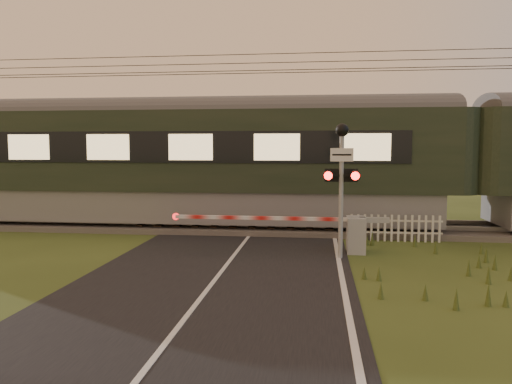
# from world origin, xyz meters

# --- Properties ---
(ground) EXTENTS (160.00, 160.00, 0.00)m
(ground) POSITION_xyz_m (0.00, 0.00, 0.00)
(ground) COLOR #37471B
(ground) RESTS_ON ground
(road) EXTENTS (6.00, 140.00, 0.03)m
(road) POSITION_xyz_m (0.02, -0.23, 0.01)
(road) COLOR black
(road) RESTS_ON ground
(track_bed) EXTENTS (140.00, 3.40, 0.39)m
(track_bed) POSITION_xyz_m (0.00, 6.50, 0.07)
(track_bed) COLOR #47423D
(track_bed) RESTS_ON ground
(overhead_wires) EXTENTS (120.00, 0.62, 0.62)m
(overhead_wires) POSITION_xyz_m (0.00, 6.50, 5.72)
(overhead_wires) COLOR black
(overhead_wires) RESTS_ON ground
(train) EXTENTS (46.44, 3.20, 4.34)m
(train) POSITION_xyz_m (7.15, 6.50, 2.45)
(train) COLOR gray
(train) RESTS_ON ground
(boom_gate) EXTENTS (6.09, 0.76, 1.01)m
(boom_gate) POSITION_xyz_m (2.97, 2.85, 0.55)
(boom_gate) COLOR gray
(boom_gate) RESTS_ON ground
(crossing_signal) EXTENTS (0.89, 0.36, 3.50)m
(crossing_signal) POSITION_xyz_m (2.80, 2.01, 2.41)
(crossing_signal) COLOR gray
(crossing_signal) RESTS_ON ground
(picket_fence) EXTENTS (2.84, 0.07, 0.83)m
(picket_fence) POSITION_xyz_m (4.57, 4.60, 0.42)
(picket_fence) COLOR silver
(picket_fence) RESTS_ON ground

